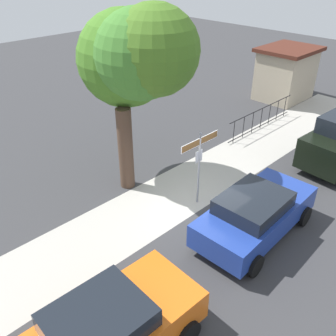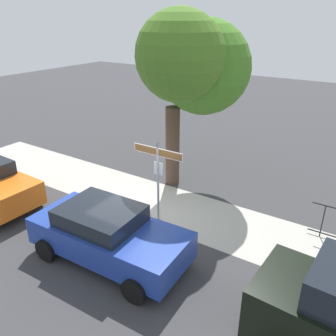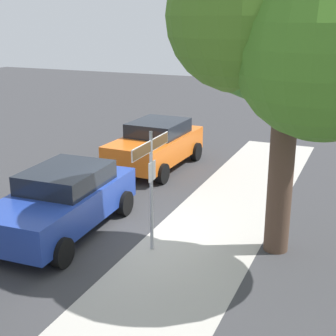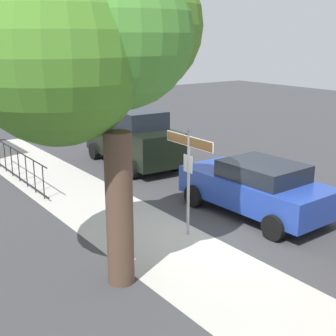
# 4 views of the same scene
# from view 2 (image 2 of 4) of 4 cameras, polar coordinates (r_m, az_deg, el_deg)

# --- Properties ---
(ground_plane) EXTENTS (60.00, 60.00, 0.00)m
(ground_plane) POSITION_cam_2_polar(r_m,az_deg,el_deg) (11.25, -4.39, -8.86)
(ground_plane) COLOR #38383A
(sidewalk_strip) EXTENTS (24.00, 2.60, 0.00)m
(sidewalk_strip) POSITION_cam_2_polar(r_m,az_deg,el_deg) (11.32, 7.89, -8.78)
(sidewalk_strip) COLOR #B0ABA1
(sidewalk_strip) RESTS_ON ground_plane
(street_sign) EXTENTS (1.74, 0.07, 2.68)m
(street_sign) POSITION_cam_2_polar(r_m,az_deg,el_deg) (10.41, -1.69, 0.40)
(street_sign) COLOR #9EA0A5
(street_sign) RESTS_ON ground_plane
(shade_tree) EXTENTS (3.40, 4.62, 6.38)m
(shade_tree) POSITION_cam_2_polar(r_m,az_deg,el_deg) (11.95, 3.81, 17.08)
(shade_tree) COLOR #503A2C
(shade_tree) RESTS_ON ground_plane
(car_blue) EXTENTS (4.37, 2.19, 1.53)m
(car_blue) POSITION_cam_2_polar(r_m,az_deg,el_deg) (9.40, -9.97, -10.72)
(car_blue) COLOR #203B97
(car_blue) RESTS_ON ground_plane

